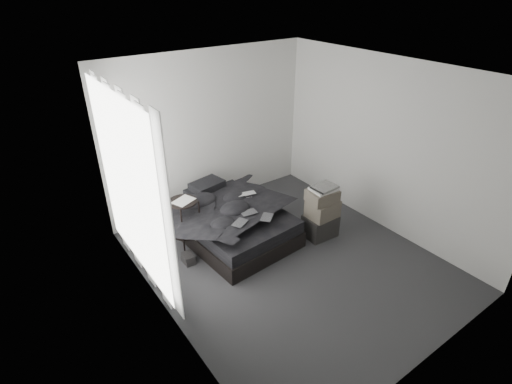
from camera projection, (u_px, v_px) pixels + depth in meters
floor at (289, 261)px, 5.64m from camera, size 3.60×4.20×0.01m
ceiling at (298, 73)px, 4.38m from camera, size 3.60×4.20×0.01m
wall_back at (209, 131)px, 6.50m from camera, size 3.60×0.01×2.60m
wall_front at (448, 266)px, 3.52m from camera, size 3.60×0.01×2.60m
wall_left at (159, 225)px, 4.09m from camera, size 0.01×4.20×2.60m
wall_right at (385, 147)px, 5.93m from camera, size 0.01×4.20×2.60m
window_left at (129, 187)px, 4.71m from camera, size 0.02×2.00×2.30m
curtain_left at (134, 191)px, 4.77m from camera, size 0.06×2.12×2.48m
bed at (233, 230)px, 6.10m from camera, size 1.48×1.88×0.24m
mattress at (232, 218)px, 5.99m from camera, size 1.42×1.82×0.19m
duvet at (234, 207)px, 5.87m from camera, size 1.42×1.62×0.21m
pillow_lower at (204, 192)px, 6.36m from camera, size 0.56×0.40×0.12m
pillow_upper at (207, 185)px, 6.33m from camera, size 0.56×0.43×0.11m
laptop at (247, 192)px, 6.06m from camera, size 0.32×0.25×0.02m
comic_a at (240, 219)px, 5.40m from camera, size 0.27×0.23×0.01m
comic_b at (249, 208)px, 5.63m from camera, size 0.24×0.18×0.01m
comic_c at (267, 213)px, 5.52m from camera, size 0.27×0.26×0.01m
side_stand at (185, 224)px, 5.77m from camera, size 0.48×0.48×0.76m
papers at (184, 201)px, 5.59m from camera, size 0.35×0.31×0.02m
floor_books at (188, 259)px, 5.57m from camera, size 0.16×0.21×0.14m
box_lower at (320, 226)px, 6.10m from camera, size 0.49×0.39×0.35m
box_mid at (323, 209)px, 5.95m from camera, size 0.44×0.35×0.26m
box_upper at (322, 196)px, 5.85m from camera, size 0.45×0.38×0.18m
art_book_white at (323, 189)px, 5.80m from camera, size 0.37×0.30×0.04m
art_book_snake at (325, 187)px, 5.78m from camera, size 0.36×0.29×0.03m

